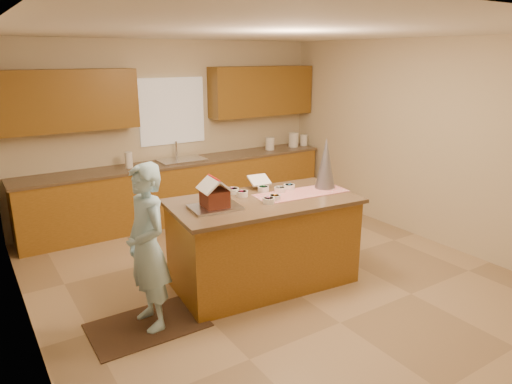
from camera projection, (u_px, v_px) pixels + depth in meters
floor at (273, 277)px, 5.39m from camera, size 5.50×5.50×0.00m
ceiling at (275, 32)px, 4.62m from camera, size 5.50×5.50×0.00m
wall_back at (172, 130)px, 7.22m from camera, size 5.50×5.50×0.00m
wall_left at (17, 202)px, 3.70m from camera, size 5.50×5.50×0.00m
wall_right at (424, 141)px, 6.31m from camera, size 5.50×5.50×0.00m
stone_accent at (38, 247)px, 3.10m from camera, size 0.00×2.50×2.50m
window_curtain at (172, 111)px, 7.11m from camera, size 1.05×0.03×1.00m
back_counter_base at (183, 191)px, 7.24m from camera, size 4.80×0.60×0.88m
back_counter_top at (182, 162)px, 7.11m from camera, size 4.85×0.63×0.04m
upper_cabinet_left at (66, 101)px, 6.11m from camera, size 1.85×0.35×0.80m
upper_cabinet_right at (262, 91)px, 7.73m from camera, size 1.85×0.35×0.80m
sink at (182, 163)px, 7.11m from camera, size 0.70×0.45×0.12m
faucet at (176, 150)px, 7.21m from camera, size 0.03×0.03×0.28m
island_base at (264, 244)px, 5.14m from camera, size 2.01×1.14×0.94m
island_top at (264, 201)px, 5.01m from camera, size 2.11×1.24×0.04m
table_runner at (302, 193)px, 5.21m from camera, size 1.10×0.49×0.01m
baking_tray at (215, 207)px, 4.69m from camera, size 0.53×0.41×0.03m
cookbook at (259, 180)px, 5.39m from camera, size 0.25×0.21×0.10m
tinsel_tree at (326, 163)px, 5.33m from camera, size 0.26×0.26×0.59m
rug at (148, 325)px, 4.43m from camera, size 1.06×0.69×0.01m
boy at (147, 247)px, 4.23m from camera, size 0.41×0.59×1.57m
canister_a at (270, 144)px, 7.93m from camera, size 0.15×0.15×0.21m
canister_b at (293, 140)px, 8.18m from camera, size 0.17×0.17×0.25m
canister_c at (304, 140)px, 8.31m from camera, size 0.13×0.13×0.19m
paper_towel at (129, 160)px, 6.64m from camera, size 0.11×0.11×0.23m
gingerbread_house at (215, 195)px, 4.65m from camera, size 0.32×0.33×0.30m
candy_bowls at (265, 192)px, 5.14m from camera, size 0.75×0.65×0.06m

